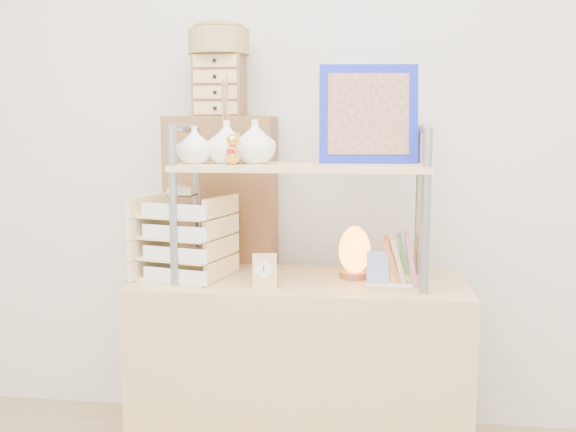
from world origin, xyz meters
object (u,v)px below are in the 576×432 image
object	(u,v)px
desk	(301,377)
letter_tray	(184,242)
cabinet	(223,274)
salt_lamp	(354,252)

from	to	relation	value
desk	letter_tray	bearing A→B (deg)	-175.68
cabinet	salt_lamp	xyz separation A→B (m)	(0.57, -0.32, 0.17)
desk	cabinet	world-z (taller)	cabinet
cabinet	letter_tray	bearing A→B (deg)	-97.93
desk	letter_tray	distance (m)	0.67
cabinet	salt_lamp	distance (m)	0.68
desk	salt_lamp	size ratio (longest dim) A/B	6.21
desk	letter_tray	size ratio (longest dim) A/B	3.53
desk	letter_tray	world-z (taller)	letter_tray
desk	letter_tray	xyz separation A→B (m)	(-0.43, -0.03, 0.51)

